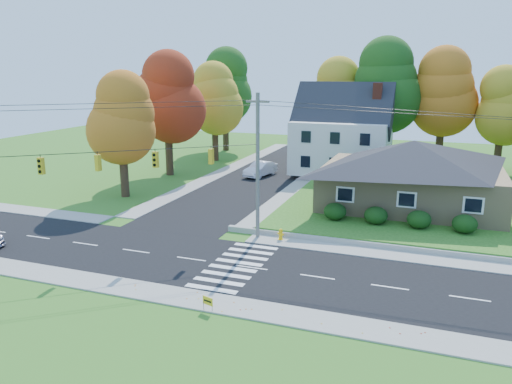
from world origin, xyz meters
TOP-DOWN VIEW (x-y plane):
  - ground at (0.00, 0.00)m, footprint 120.00×120.00m
  - road_main at (0.00, 0.00)m, footprint 90.00×8.00m
  - road_cross at (-8.00, 26.00)m, footprint 8.00×44.00m
  - sidewalk_north at (0.00, 5.00)m, footprint 90.00×2.00m
  - sidewalk_south at (0.00, -5.00)m, footprint 90.00×2.00m
  - lawn at (13.00, 21.00)m, footprint 30.00×30.00m
  - ranch_house at (8.00, 16.00)m, footprint 14.60×10.60m
  - colonial_house at (0.04, 28.00)m, footprint 10.40×8.40m
  - hedge_row at (7.50, 9.80)m, footprint 10.70×1.70m
  - traffic_infrastructure at (-0.15, 1.35)m, footprint 38.10×10.66m
  - tree_lot_0 at (-2.00, 34.00)m, footprint 6.72×6.72m
  - tree_lot_1 at (4.00, 33.00)m, footprint 7.84×7.84m
  - tree_lot_2 at (10.00, 34.00)m, footprint 7.28×7.28m
  - tree_lot_3 at (16.00, 33.00)m, footprint 6.16×6.16m
  - tree_west_0 at (-17.00, 12.00)m, footprint 6.16×6.16m
  - tree_west_1 at (-18.00, 22.00)m, footprint 7.28×7.28m
  - tree_west_2 at (-17.00, 32.00)m, footprint 6.72×6.72m
  - tree_west_3 at (-19.00, 40.00)m, footprint 7.84×7.84m
  - white_car at (-8.26, 24.75)m, footprint 2.64×5.01m
  - fire_hydrant at (0.17, 5.26)m, footprint 0.48×0.38m
  - yard_sign at (-0.05, -5.90)m, footprint 0.61×0.21m

SIDE VIEW (x-z plane):
  - ground at x=0.00m, z-range 0.00..0.00m
  - road_main at x=0.00m, z-range 0.00..0.02m
  - road_cross at x=-8.00m, z-range 0.00..0.02m
  - sidewalk_north at x=0.00m, z-range 0.00..0.08m
  - sidewalk_south at x=0.00m, z-range 0.00..0.08m
  - lawn at x=13.00m, z-range 0.00..0.50m
  - fire_hydrant at x=0.17m, z-range -0.02..0.83m
  - yard_sign at x=-0.05m, z-range 0.17..0.95m
  - white_car at x=-8.26m, z-range 0.02..1.59m
  - hedge_row at x=7.50m, z-range 0.50..1.77m
  - ranch_house at x=8.00m, z-range 0.57..5.97m
  - colonial_house at x=0.04m, z-range -0.22..9.38m
  - traffic_infrastructure at x=-0.15m, z-range 0.15..10.15m
  - tree_west_0 at x=-17.00m, z-range 1.42..12.89m
  - tree_lot_3 at x=16.00m, z-range 1.92..13.39m
  - tree_west_2 at x=-17.00m, z-range 1.55..14.06m
  - tree_lot_0 at x=-2.00m, z-range 2.05..14.56m
  - tree_west_1 at x=-18.00m, z-range 1.68..15.24m
  - tree_lot_2 at x=10.00m, z-range 2.18..15.74m
  - tree_west_3 at x=-19.00m, z-range 1.81..16.41m
  - tree_lot_1 at x=4.00m, z-range 2.31..16.91m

